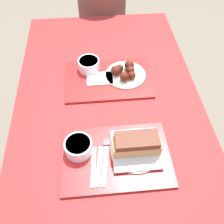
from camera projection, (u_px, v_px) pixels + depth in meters
ground_plane at (111, 189)px, 1.72m from camera, size 12.00×12.00×0.00m
picnic_table at (111, 134)px, 1.18m from camera, size 0.89×1.77×0.77m
picnic_bench_far at (99, 44)px, 2.10m from camera, size 0.85×0.28×0.47m
tray_near at (116, 157)px, 1.00m from camera, size 0.43×0.30×0.01m
tray_far at (108, 79)px, 1.28m from camera, size 0.43×0.30×0.01m
bowl_coleslaw_near at (78, 146)px, 0.99m from camera, size 0.11×0.11×0.06m
brisket_sandwich_plate at (136, 146)px, 0.98m from camera, size 0.21×0.21×0.09m
plastic_fork_near at (99, 166)px, 0.96m from camera, size 0.04×0.17×0.00m
plastic_knife_near at (105, 165)px, 0.96m from camera, size 0.04×0.17×0.00m
plastic_spoon_near at (94, 166)px, 0.96m from camera, size 0.03×0.17×0.00m
condiment_packet at (108, 142)px, 1.03m from camera, size 0.04×0.03×0.01m
bowl_coleslaw_far at (89, 64)px, 1.29m from camera, size 0.11×0.11×0.06m
wings_plate_far at (125, 72)px, 1.27m from camera, size 0.21×0.21×0.06m
napkin_far at (100, 79)px, 1.27m from camera, size 0.13×0.09×0.01m
person_seated_across at (102, 0)px, 1.81m from camera, size 0.35×0.35×0.71m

